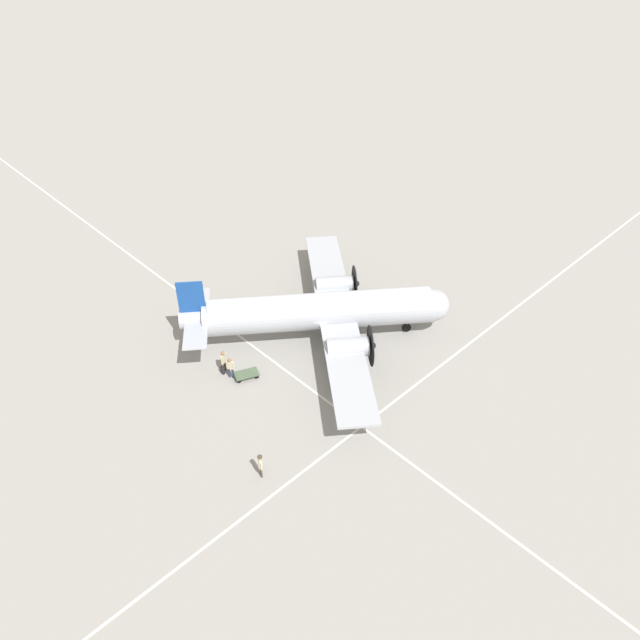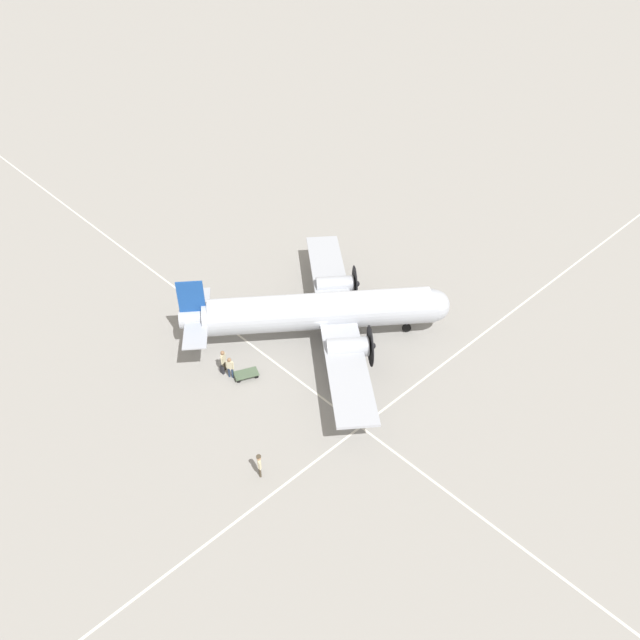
{
  "view_description": "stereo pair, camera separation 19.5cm",
  "coord_description": "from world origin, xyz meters",
  "views": [
    {
      "loc": [
        -26.03,
        25.17,
        30.36
      ],
      "look_at": [
        0.0,
        0.0,
        1.65
      ],
      "focal_mm": 35.0,
      "sensor_mm": 36.0,
      "label": 1
    },
    {
      "loc": [
        -26.17,
        25.03,
        30.36
      ],
      "look_at": [
        0.0,
        0.0,
        1.65
      ],
      "focal_mm": 35.0,
      "sensor_mm": 36.0,
      "label": 2
    }
  ],
  "objects": [
    {
      "name": "baggage_cart",
      "position": [
        0.45,
        6.77,
        0.27
      ],
      "size": [
        1.56,
        1.93,
        0.56
      ],
      "rotation": [
        0.0,
        0.0,
        4.31
      ],
      "color": "#4C6047",
      "rests_on": "ground_plane"
    },
    {
      "name": "apron_line_eastwest",
      "position": [
        0.0,
        4.34,
        0.0
      ],
      "size": [
        120.0,
        0.16,
        0.01
      ],
      "color": "silver",
      "rests_on": "ground_plane"
    },
    {
      "name": "crew_foreground",
      "position": [
        -6.81,
        11.44,
        1.09
      ],
      "size": [
        0.53,
        0.4,
        1.74
      ],
      "rotation": [
        0.0,
        0.0,
        2.63
      ],
      "color": "#473D2D",
      "rests_on": "ground_plane"
    },
    {
      "name": "airliner_main",
      "position": [
        -0.25,
        -0.32,
        2.51
      ],
      "size": [
        19.13,
        18.74,
        5.73
      ],
      "rotation": [
        0.0,
        0.0,
        4.05
      ],
      "color": "#ADB2BC",
      "rests_on": "ground_plane"
    },
    {
      "name": "passenger_boarding",
      "position": [
        1.98,
        7.49,
        1.14
      ],
      "size": [
        0.39,
        0.57,
        1.86
      ],
      "rotation": [
        0.0,
        0.0,
        5.22
      ],
      "color": "#473D2D",
      "rests_on": "ground_plane"
    },
    {
      "name": "ramp_agent",
      "position": [
        1.15,
        7.55,
        1.08
      ],
      "size": [
        0.54,
        0.37,
        1.77
      ],
      "rotation": [
        0.0,
        0.0,
        3.67
      ],
      "color": "navy",
      "rests_on": "ground_plane"
    },
    {
      "name": "apron_line_northsouth",
      "position": [
        -8.34,
        0.0,
        0.0
      ],
      "size": [
        0.16,
        120.0,
        0.01
      ],
      "color": "silver",
      "rests_on": "ground_plane"
    },
    {
      "name": "ground_plane",
      "position": [
        0.0,
        0.0,
        0.0
      ],
      "size": [
        300.0,
        300.0,
        0.0
      ],
      "primitive_type": "plane",
      "color": "gray"
    },
    {
      "name": "suitcase_near_door",
      "position": [
        1.9,
        7.74,
        0.3
      ],
      "size": [
        0.35,
        0.17,
        0.63
      ],
      "color": "#232328",
      "rests_on": "ground_plane"
    }
  ]
}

